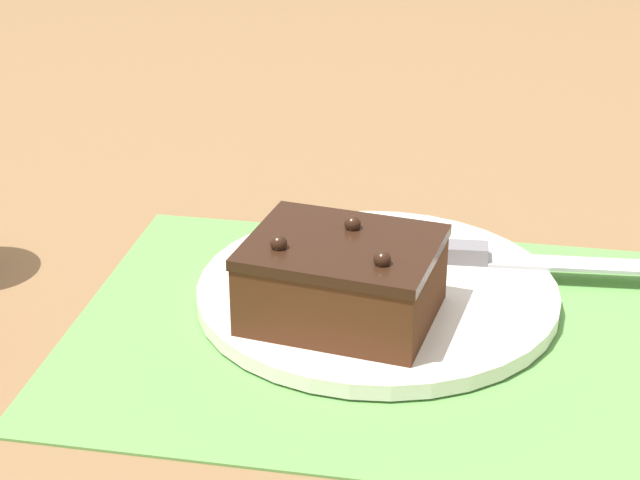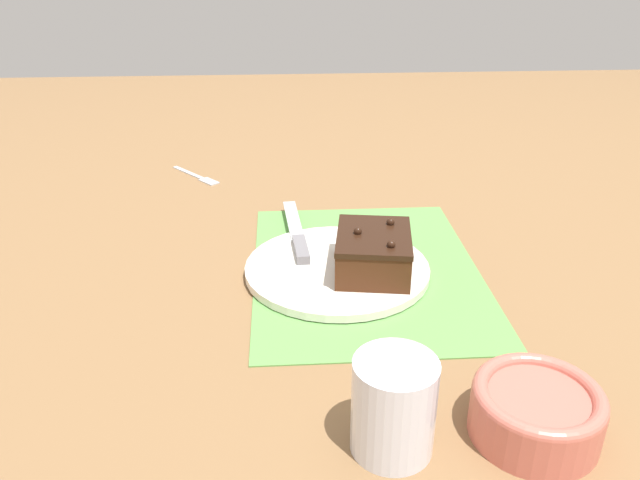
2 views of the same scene
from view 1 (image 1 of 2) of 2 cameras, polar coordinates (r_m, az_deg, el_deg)
ground_plane at (r=0.79m, az=3.51°, el=-5.08°), size 3.00×3.00×0.00m
placemat_woven at (r=0.78m, az=3.51°, el=-4.95°), size 0.46×0.34×0.00m
cake_plate at (r=0.82m, az=3.07°, el=-2.79°), size 0.28×0.28×0.01m
chocolate_cake at (r=0.76m, az=1.19°, el=-2.09°), size 0.15×0.12×0.07m
serving_knife at (r=0.86m, az=9.07°, el=-0.84°), size 0.24×0.04×0.01m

